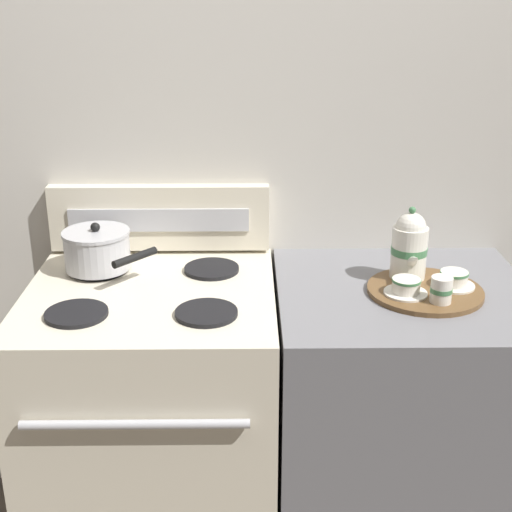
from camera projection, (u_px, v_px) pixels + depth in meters
name	position (u px, v px, depth m)	size (l,w,h in m)	color
wall_back	(275.00, 186.00, 2.26)	(6.00, 0.05, 2.20)	beige
stove	(157.00, 426.00, 2.15)	(0.70, 0.70, 0.91)	beige
control_panel	(160.00, 218.00, 2.24)	(0.69, 0.05, 0.21)	beige
side_counter	(395.00, 425.00, 2.16)	(0.72, 0.67, 0.90)	slate
saucepan	(98.00, 249.00, 2.10)	(0.29, 0.27, 0.14)	#B7B7BC
serving_tray	(425.00, 291.00, 1.98)	(0.32, 0.32, 0.01)	brown
teapot	(410.00, 246.00, 2.02)	(0.10, 0.17, 0.21)	white
teacup_left	(406.00, 286.00, 1.93)	(0.12, 0.12, 0.04)	white
teacup_right	(454.00, 279.00, 1.98)	(0.12, 0.12, 0.04)	white
creamer_jug	(441.00, 290.00, 1.88)	(0.06, 0.06, 0.07)	white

